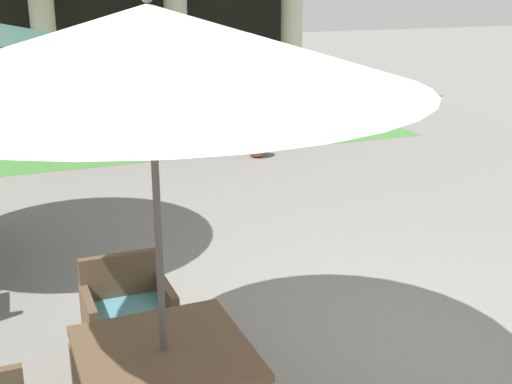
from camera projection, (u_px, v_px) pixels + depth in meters
The scene contains 6 objects.
ground_plane at pixel (348, 374), 4.86m from camera, with size 60.00×60.00×0.00m, color gray.
lawn_strip at pixel (134, 145), 11.54m from camera, with size 10.27×2.39×0.01m, color #47843D.
patio_table_mid_left at pixel (165, 363), 3.86m from camera, with size 0.98×0.98×0.72m.
patio_umbrella_mid_left at pixel (149, 49), 3.31m from camera, with size 2.85×2.85×2.70m.
patio_chair_mid_left_north at pixel (128, 317), 4.86m from camera, with size 0.63×0.52×0.82m.
terracotta_urn at pixel (257, 146), 10.74m from camera, with size 0.34×0.34×0.46m.
Camera 1 is at (-2.19, -3.66, 2.76)m, focal length 46.58 mm.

